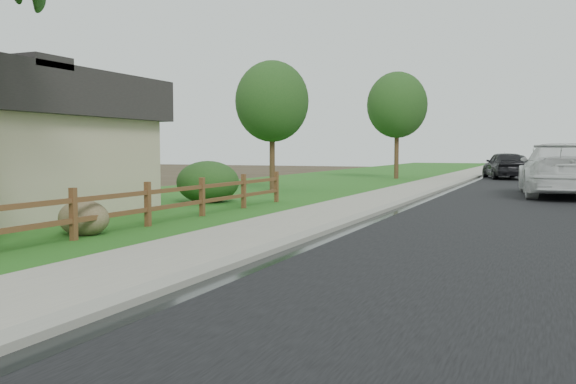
% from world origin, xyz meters
% --- Properties ---
extents(road, '(8.00, 90.00, 0.02)m').
position_xyz_m(road, '(4.60, 35.00, 0.01)').
color(road, black).
rests_on(road, ground).
extents(curb, '(0.40, 90.00, 0.12)m').
position_xyz_m(curb, '(0.40, 35.00, 0.06)').
color(curb, gray).
rests_on(curb, ground).
extents(wet_gutter, '(0.50, 90.00, 0.00)m').
position_xyz_m(wet_gutter, '(0.75, 35.00, 0.02)').
color(wet_gutter, black).
rests_on(wet_gutter, road).
extents(sidewalk, '(2.20, 90.00, 0.10)m').
position_xyz_m(sidewalk, '(-0.90, 35.00, 0.05)').
color(sidewalk, gray).
rests_on(sidewalk, ground).
extents(grass_strip, '(1.60, 90.00, 0.06)m').
position_xyz_m(grass_strip, '(-2.80, 35.00, 0.03)').
color(grass_strip, '#275718').
rests_on(grass_strip, ground).
extents(lawn_near, '(9.00, 90.00, 0.04)m').
position_xyz_m(lawn_near, '(-8.00, 35.00, 0.02)').
color(lawn_near, '#275718').
rests_on(lawn_near, ground).
extents(ranch_fence, '(0.12, 16.92, 1.10)m').
position_xyz_m(ranch_fence, '(-3.60, 6.40, 0.62)').
color(ranch_fence, '#452D17').
rests_on(ranch_fence, ground).
extents(white_suv, '(3.52, 7.35, 2.07)m').
position_xyz_m(white_suv, '(5.31, 22.20, 1.05)').
color(white_suv, silver).
rests_on(white_suv, road).
extents(dark_car_mid, '(3.34, 5.41, 1.72)m').
position_xyz_m(dark_car_mid, '(2.26, 36.47, 0.88)').
color(dark_car_mid, black).
rests_on(dark_car_mid, road).
extents(dark_car_far, '(2.71, 4.49, 1.40)m').
position_xyz_m(dark_car_far, '(2.00, 45.45, 0.72)').
color(dark_car_far, black).
rests_on(dark_car_far, road).
extents(boulder, '(1.35, 1.13, 0.78)m').
position_xyz_m(boulder, '(-4.08, 6.02, 0.39)').
color(boulder, brown).
rests_on(boulder, ground).
extents(shrub_d, '(2.77, 2.77, 1.46)m').
position_xyz_m(shrub_d, '(-5.82, 14.00, 0.73)').
color(shrub_d, '#193F16').
rests_on(shrub_d, ground).
extents(tree_near_left, '(3.24, 3.24, 5.74)m').
position_xyz_m(tree_near_left, '(-6.34, 20.35, 3.94)').
color(tree_near_left, '#3C2518').
rests_on(tree_near_left, ground).
extents(tree_mid_left, '(3.71, 3.71, 6.64)m').
position_xyz_m(tree_mid_left, '(-3.90, 33.39, 4.59)').
color(tree_mid_left, '#3C2518').
rests_on(tree_mid_left, ground).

